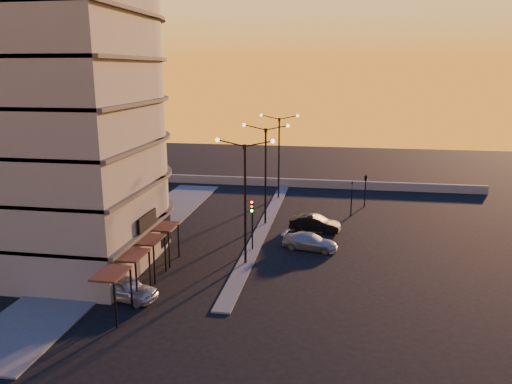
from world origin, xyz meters
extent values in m
plane|color=black|center=(0.00, 0.00, 0.00)|extent=(120.00, 120.00, 0.00)
cube|color=#4D4D4A|center=(-10.50, 4.00, 0.06)|extent=(5.00, 40.00, 0.12)
cube|color=#4D4D4A|center=(0.00, 10.00, 0.06)|extent=(1.20, 36.00, 0.12)
cube|color=slate|center=(2.00, 26.00, 0.50)|extent=(44.00, 0.50, 1.00)
cylinder|color=slate|center=(-14.00, 2.00, 12.50)|extent=(14.00, 14.00, 25.00)
cube|color=slate|center=(-14.00, -3.00, 12.50)|extent=(14.00, 10.00, 25.00)
cylinder|color=black|center=(-14.00, 2.00, 1.60)|extent=(14.16, 14.16, 2.40)
cube|color=black|center=(-6.80, -2.00, 3.60)|extent=(0.15, 3.20, 1.20)
cylinder|color=black|center=(0.00, 0.00, 4.50)|extent=(0.18, 0.18, 9.00)
cube|color=black|center=(0.00, 0.00, 8.90)|extent=(0.25, 0.25, 0.35)
sphere|color=#FFE5B2|center=(-2.00, 0.00, 9.35)|extent=(0.32, 0.32, 0.32)
sphere|color=#FFE5B2|center=(2.00, 0.00, 9.35)|extent=(0.32, 0.32, 0.32)
cylinder|color=black|center=(0.00, 10.00, 4.50)|extent=(0.18, 0.18, 9.00)
cube|color=black|center=(0.00, 10.00, 8.90)|extent=(0.25, 0.25, 0.35)
sphere|color=#FFE5B2|center=(-2.00, 10.00, 9.35)|extent=(0.32, 0.32, 0.32)
sphere|color=#FFE5B2|center=(2.00, 10.00, 9.35)|extent=(0.32, 0.32, 0.32)
cylinder|color=black|center=(0.00, 20.00, 4.50)|extent=(0.18, 0.18, 9.00)
cube|color=black|center=(0.00, 20.00, 8.90)|extent=(0.25, 0.25, 0.35)
sphere|color=#FFE5B2|center=(-2.00, 20.00, 9.35)|extent=(0.32, 0.32, 0.32)
sphere|color=#FFE5B2|center=(2.00, 20.00, 9.35)|extent=(0.32, 0.32, 0.32)
cylinder|color=black|center=(0.00, 3.00, 1.60)|extent=(0.12, 0.12, 3.20)
cube|color=black|center=(0.00, 2.82, 3.75)|extent=(0.28, 0.16, 1.00)
sphere|color=#FF0C05|center=(0.00, 2.72, 4.10)|extent=(0.20, 0.20, 0.20)
sphere|color=orange|center=(0.00, 2.72, 3.75)|extent=(0.20, 0.20, 0.20)
sphere|color=#0CFF26|center=(0.00, 2.72, 3.40)|extent=(0.20, 0.20, 0.20)
cylinder|color=black|center=(8.00, 14.00, 1.40)|extent=(0.12, 0.12, 2.80)
imported|color=black|center=(8.00, 14.00, 3.20)|extent=(0.13, 0.16, 0.80)
cylinder|color=black|center=(9.50, 18.00, 1.40)|extent=(0.12, 0.12, 2.80)
imported|color=black|center=(9.50, 18.00, 3.20)|extent=(0.42, 1.99, 0.80)
imported|color=#B3B5BC|center=(-6.50, -7.04, 0.75)|extent=(4.67, 2.64, 1.50)
imported|color=black|center=(4.72, 8.72, 0.74)|extent=(4.67, 2.18, 1.48)
imported|color=#989A9F|center=(4.57, 4.05, 0.65)|extent=(4.76, 2.63, 1.31)
camera|label=1|loc=(6.66, -34.53, 14.27)|focal=35.00mm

